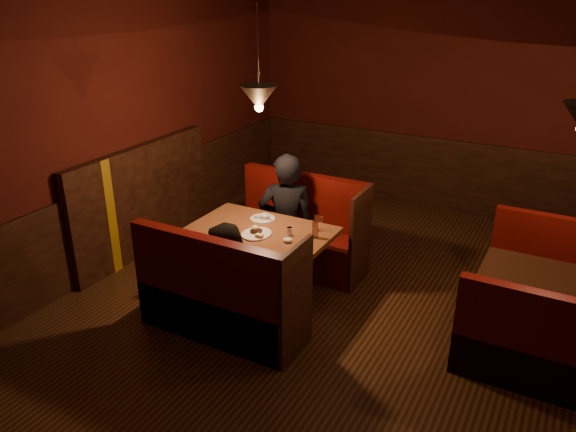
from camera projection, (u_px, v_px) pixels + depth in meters
The scene contains 9 objects.
room at pixel (340, 223), 4.94m from camera, with size 6.02×7.02×2.92m.
main_table at pixel (263, 245), 5.62m from camera, with size 1.40×0.85×0.98m.
main_bench_far at pixel (301, 238), 6.35m from camera, with size 1.54×0.55×1.05m.
main_bench_near at pixel (220, 303), 5.06m from camera, with size 1.54×0.55×1.05m.
second_table at pixel (547, 294), 4.94m from camera, with size 1.15×0.73×0.65m.
second_bench_far at pixel (554, 279), 5.55m from camera, with size 1.27×0.48×0.91m.
second_bench_near at pixel (538, 355), 4.44m from camera, with size 1.27×0.48×0.91m.
diner_a at pixel (286, 199), 6.04m from camera, with size 0.62×0.41×1.71m, color black.
diner_b at pixel (227, 262), 5.02m from camera, with size 0.68×0.53×1.39m, color black.
Camera 1 is at (1.48, -4.15, 3.04)m, focal length 35.00 mm.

